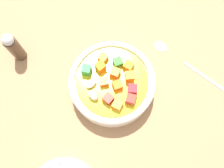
{
  "coord_description": "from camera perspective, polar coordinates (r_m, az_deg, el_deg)",
  "views": [
    {
      "loc": [
        -10.12,
        -11.49,
        49.54
      ],
      "look_at": [
        0.0,
        0.0,
        2.6
      ],
      "focal_mm": 37.71,
      "sensor_mm": 36.0,
      "label": 1
    }
  ],
  "objects": [
    {
      "name": "ground_plane",
      "position": [
        0.53,
        0.0,
        -1.21
      ],
      "size": [
        140.0,
        140.0,
        2.0
      ],
      "primitive_type": "cube",
      "color": "#9E754F"
    },
    {
      "name": "pepper_shaker",
      "position": [
        0.55,
        -22.74,
        8.31
      ],
      "size": [
        2.81,
        2.81,
        8.73
      ],
      "color": "#4C3828",
      "rests_on": "ground_plane"
    },
    {
      "name": "soup_bowl_main",
      "position": [
        0.49,
        -0.0,
        0.11
      ],
      "size": [
        17.7,
        17.7,
        6.78
      ],
      "color": "white",
      "rests_on": "ground_plane"
    },
    {
      "name": "spoon",
      "position": [
        0.56,
        16.15,
        5.86
      ],
      "size": [
        4.96,
        19.64,
        0.97
      ],
      "rotation": [
        0.0,
        0.0,
        8.03
      ],
      "color": "silver",
      "rests_on": "ground_plane"
    }
  ]
}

